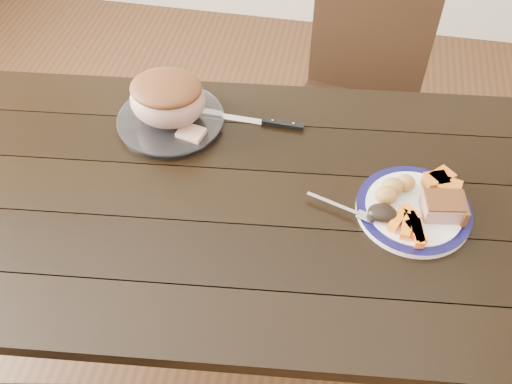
% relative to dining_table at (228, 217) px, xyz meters
% --- Properties ---
extents(ground, '(4.00, 4.00, 0.00)m').
position_rel_dining_table_xyz_m(ground, '(-0.00, 0.00, -0.66)').
color(ground, '#472B16').
rests_on(ground, ground).
extents(dining_table, '(1.69, 1.06, 0.75)m').
position_rel_dining_table_xyz_m(dining_table, '(0.00, 0.00, 0.00)').
color(dining_table, black).
rests_on(dining_table, ground).
extents(chair_far, '(0.49, 0.50, 0.93)m').
position_rel_dining_table_xyz_m(chair_far, '(0.31, 0.74, -0.13)').
color(chair_far, black).
rests_on(chair_far, ground).
extents(dinner_plate, '(0.28, 0.28, 0.02)m').
position_rel_dining_table_xyz_m(dinner_plate, '(0.46, 0.03, 0.10)').
color(dinner_plate, white).
rests_on(dinner_plate, dining_table).
extents(plate_rim, '(0.28, 0.28, 0.02)m').
position_rel_dining_table_xyz_m(plate_rim, '(0.46, 0.03, 0.11)').
color(plate_rim, '#0D0B38').
rests_on(plate_rim, dinner_plate).
extents(serving_platter, '(0.29, 0.29, 0.02)m').
position_rel_dining_table_xyz_m(serving_platter, '(-0.21, 0.23, 0.10)').
color(serving_platter, white).
rests_on(serving_platter, dining_table).
extents(pork_slice, '(0.11, 0.09, 0.04)m').
position_rel_dining_table_xyz_m(pork_slice, '(0.53, 0.02, 0.13)').
color(pork_slice, tan).
rests_on(pork_slice, dinner_plate).
extents(roasted_potatoes, '(0.10, 0.10, 0.05)m').
position_rel_dining_table_xyz_m(roasted_potatoes, '(0.41, 0.06, 0.13)').
color(roasted_potatoes, gold).
rests_on(roasted_potatoes, dinner_plate).
extents(carrot_batons, '(0.09, 0.12, 0.02)m').
position_rel_dining_table_xyz_m(carrot_batons, '(0.46, -0.04, 0.12)').
color(carrot_batons, orange).
rests_on(carrot_batons, dinner_plate).
extents(pumpkin_wedges, '(0.10, 0.09, 0.04)m').
position_rel_dining_table_xyz_m(pumpkin_wedges, '(0.53, 0.10, 0.13)').
color(pumpkin_wedges, orange).
rests_on(pumpkin_wedges, dinner_plate).
extents(dark_mushroom, '(0.07, 0.05, 0.03)m').
position_rel_dining_table_xyz_m(dark_mushroom, '(0.39, -0.02, 0.13)').
color(dark_mushroom, black).
rests_on(dark_mushroom, dinner_plate).
extents(fork, '(0.17, 0.07, 0.00)m').
position_rel_dining_table_xyz_m(fork, '(0.30, -0.01, 0.11)').
color(fork, silver).
rests_on(fork, dinner_plate).
extents(roast_joint, '(0.21, 0.18, 0.14)m').
position_rel_dining_table_xyz_m(roast_joint, '(-0.21, 0.23, 0.18)').
color(roast_joint, '#AA7768').
rests_on(roast_joint, serving_platter).
extents(cut_slice, '(0.08, 0.07, 0.02)m').
position_rel_dining_table_xyz_m(cut_slice, '(-0.14, 0.18, 0.12)').
color(cut_slice, tan).
rests_on(cut_slice, serving_platter).
extents(carving_knife, '(0.32, 0.03, 0.01)m').
position_rel_dining_table_xyz_m(carving_knife, '(0.06, 0.28, 0.10)').
color(carving_knife, silver).
rests_on(carving_knife, dining_table).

